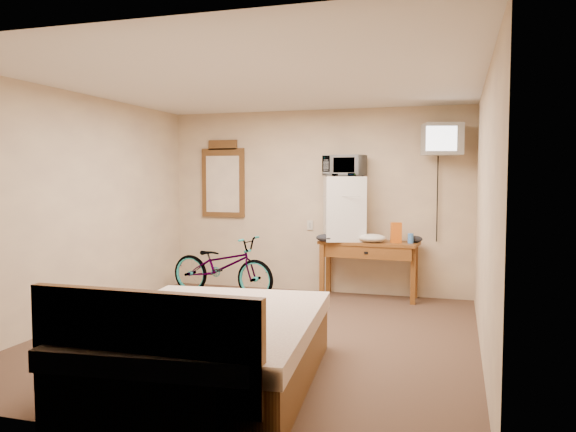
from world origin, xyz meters
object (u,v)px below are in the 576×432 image
object	(u,v)px
microwave	(345,166)
bicycle	(222,266)
blue_cup	(411,238)
bed	(206,347)
desk	(368,251)
wall_mirror	(223,180)
crt_television	(442,140)
mini_fridge	(344,208)

from	to	relation	value
microwave	bicycle	bearing A→B (deg)	-154.99
blue_cup	bed	bearing A→B (deg)	-110.65
desk	wall_mirror	size ratio (longest dim) A/B	1.18
desk	microwave	bearing A→B (deg)	169.06
crt_television	mini_fridge	bearing A→B (deg)	177.91
mini_fridge	crt_television	xyz separation A→B (m)	(1.23, -0.04, 0.88)
mini_fridge	wall_mirror	bearing A→B (deg)	173.54
microwave	crt_television	distance (m)	1.27
bed	bicycle	bearing A→B (deg)	111.33
mini_fridge	blue_cup	bearing A→B (deg)	-6.22
desk	mini_fridge	distance (m)	0.65
mini_fridge	blue_cup	xyz separation A→B (m)	(0.87, -0.09, -0.36)
bicycle	mini_fridge	bearing A→B (deg)	-66.74
wall_mirror	bicycle	size ratio (longest dim) A/B	0.72
microwave	wall_mirror	bearing A→B (deg)	-176.70
mini_fridge	wall_mirror	world-z (taller)	wall_mirror
desk	mini_fridge	size ratio (longest dim) A/B	1.54
wall_mirror	blue_cup	bearing A→B (deg)	-6.38
mini_fridge	wall_mirror	xyz separation A→B (m)	(-1.82, 0.21, 0.37)
blue_cup	bed	size ratio (longest dim) A/B	0.06
blue_cup	bed	xyz separation A→B (m)	(-1.26, -3.34, -0.52)
crt_television	blue_cup	bearing A→B (deg)	-172.04
microwave	wall_mirror	world-z (taller)	wall_mirror
desk	microwave	world-z (taller)	microwave
microwave	mini_fridge	bearing A→B (deg)	-113.98
crt_television	wall_mirror	world-z (taller)	crt_television
wall_mirror	bed	xyz separation A→B (m)	(1.43, -3.64, -1.25)
blue_cup	microwave	bearing A→B (deg)	173.77
microwave	bicycle	world-z (taller)	microwave
microwave	blue_cup	xyz separation A→B (m)	(0.87, -0.10, -0.92)
bicycle	blue_cup	bearing A→B (deg)	-74.25
bed	mini_fridge	bearing A→B (deg)	83.55
mini_fridge	bed	xyz separation A→B (m)	(-0.39, -3.44, -0.88)
desk	blue_cup	world-z (taller)	blue_cup
mini_fridge	bed	world-z (taller)	mini_fridge
microwave	blue_cup	distance (m)	1.27
bicycle	bed	size ratio (longest dim) A/B	0.67
blue_cup	desk	bearing A→B (deg)	176.78
wall_mirror	bed	size ratio (longest dim) A/B	0.49
blue_cup	mini_fridge	bearing A→B (deg)	173.78
crt_television	bicycle	size ratio (longest dim) A/B	0.40
mini_fridge	microwave	world-z (taller)	microwave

